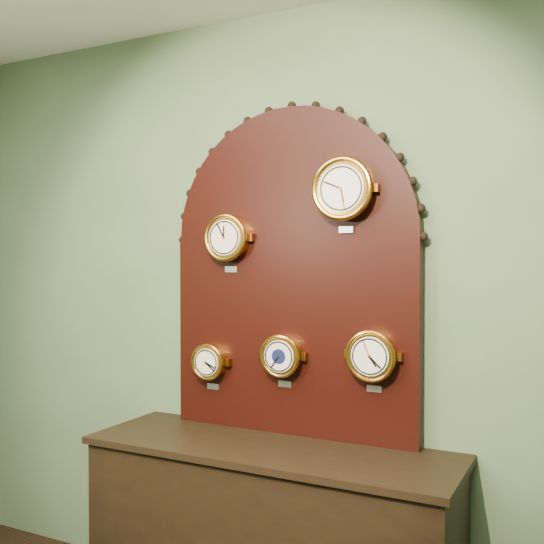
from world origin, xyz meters
The scene contains 8 objects.
wall_back centered at (0.00, 2.50, 1.40)m, with size 4.00×4.00×0.00m, color #4F6847.
shop_counter centered at (0.00, 2.23, 0.40)m, with size 1.60×0.50×0.80m, color black.
display_board centered at (0.00, 2.45, 1.63)m, with size 1.26×0.06×1.53m.
roman_clock centered at (-0.30, 2.38, 1.74)m, with size 0.23×0.08×0.28m.
arabic_clock centered at (0.28, 2.38, 1.94)m, with size 0.28×0.08×0.32m.
hygrometer centered at (-0.41, 2.38, 1.14)m, with size 0.18×0.08×0.23m.
barometer centered at (-0.02, 2.38, 1.20)m, with size 0.20×0.08×0.25m.
tide_clock centered at (0.41, 2.38, 1.23)m, with size 0.22×0.08×0.27m.
Camera 1 is at (1.26, -0.22, 1.65)m, focal length 42.42 mm.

